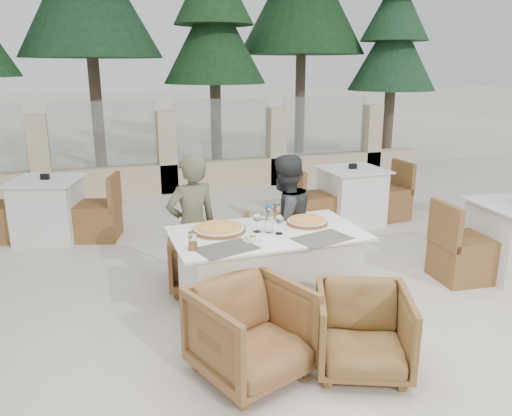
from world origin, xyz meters
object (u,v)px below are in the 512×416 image
object	(u,v)px
diner_right	(284,224)
wine_glass_centre	(257,221)
pizza_left	(219,228)
diner_left	(192,227)
pizza_right	(307,221)
bg_table_b	(351,196)
bg_table_a	(49,209)
water_bottle	(269,218)
beer_glass_left	(193,241)
dining_table	(267,274)
armchair_far_right	(273,246)
beer_glass_right	(277,212)
olive_dish	(253,238)
wine_glass_near	(279,223)
armchair_near_right	(363,331)
armchair_far_left	(202,259)
armchair_near_left	(251,332)

from	to	relation	value
diner_right	wine_glass_centre	bearing A→B (deg)	25.31
pizza_left	diner_left	xyz separation A→B (m)	(-0.13, 0.48, -0.12)
pizza_right	bg_table_b	world-z (taller)	pizza_right
bg_table_a	bg_table_b	bearing A→B (deg)	7.82
water_bottle	beer_glass_left	size ratio (longest dim) A/B	1.80
water_bottle	diner_left	xyz separation A→B (m)	(-0.52, 0.63, -0.21)
dining_table	beer_glass_left	bearing A→B (deg)	-163.29
pizza_right	armchair_far_right	size ratio (longest dim) A/B	0.55
pizza_right	diner_left	world-z (taller)	diner_left
wine_glass_centre	beer_glass_left	bearing A→B (deg)	-158.21
beer_glass_right	diner_left	size ratio (longest dim) A/B	0.10
beer_glass_left	olive_dish	size ratio (longest dim) A/B	1.25
bg_table_a	bg_table_b	world-z (taller)	same
pizza_left	bg_table_a	distance (m)	3.07
pizza_right	wine_glass_near	xyz separation A→B (m)	(-0.34, -0.17, 0.07)
olive_dish	armchair_near_right	bearing A→B (deg)	-56.47
wine_glass_centre	pizza_left	bearing A→B (deg)	159.66
wine_glass_centre	olive_dish	size ratio (longest dim) A/B	1.67
armchair_near_right	water_bottle	bearing A→B (deg)	133.06
beer_glass_left	beer_glass_right	world-z (taller)	beer_glass_left
beer_glass_right	armchair_far_left	size ratio (longest dim) A/B	0.21
pizza_left	wine_glass_near	world-z (taller)	wine_glass_near
bg_table_b	armchair_near_right	bearing A→B (deg)	-119.33
water_bottle	bg_table_b	distance (m)	2.99
pizza_left	diner_right	xyz separation A→B (m)	(0.72, 0.31, -0.13)
olive_dish	armchair_far_right	distance (m)	1.27
pizza_right	armchair_far_right	bearing A→B (deg)	92.16
olive_dish	armchair_far_left	distance (m)	1.07
armchair_far_left	bg_table_a	world-z (taller)	bg_table_a
armchair_far_left	diner_right	xyz separation A→B (m)	(0.74, -0.31, 0.38)
beer_glass_right	armchair_near_left	size ratio (longest dim) A/B	0.19
water_bottle	armchair_near_left	xyz separation A→B (m)	(-0.42, -0.78, -0.56)
dining_table	armchair_near_right	bearing A→B (deg)	-70.07
wine_glass_near	water_bottle	bearing A→B (deg)	133.13
olive_dish	bg_table_b	size ratio (longest dim) A/B	0.07
water_bottle	diner_right	xyz separation A→B (m)	(0.33, 0.46, -0.23)
pizza_right	wine_glass_centre	distance (m)	0.50
pizza_left	water_bottle	size ratio (longest dim) A/B	1.81
pizza_right	beer_glass_left	size ratio (longest dim) A/B	2.65
pizza_right	armchair_near_right	bearing A→B (deg)	-92.76
armchair_far_left	olive_dish	bearing A→B (deg)	115.50
water_bottle	armchair_near_left	distance (m)	1.05
wine_glass_centre	armchair_far_right	world-z (taller)	wine_glass_centre
armchair_far_left	armchair_near_right	xyz separation A→B (m)	(0.76, -1.75, 0.01)
wine_glass_centre	armchair_near_left	world-z (taller)	wine_glass_centre
bg_table_a	diner_left	bearing A→B (deg)	-40.47
olive_dish	pizza_left	bearing A→B (deg)	122.25
water_bottle	armchair_far_right	world-z (taller)	water_bottle
beer_glass_left	diner_left	bearing A→B (deg)	78.42
water_bottle	dining_table	bearing A→B (deg)	144.70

